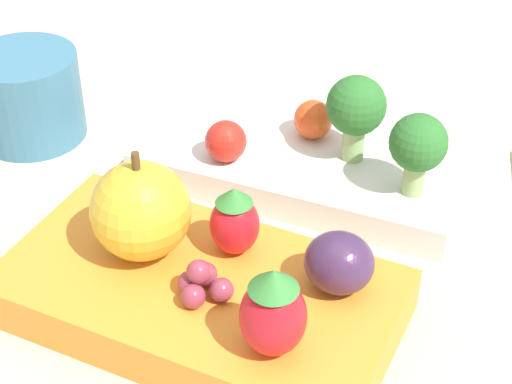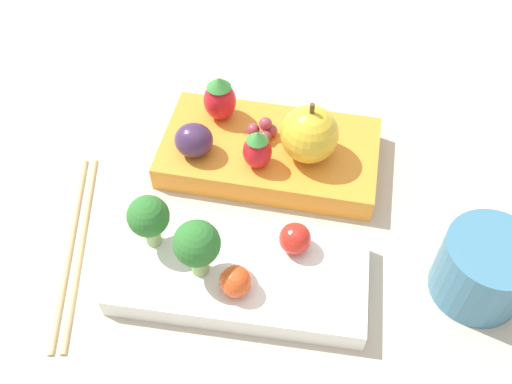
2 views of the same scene
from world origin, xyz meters
name	(u,v)px [view 1 (image 1 of 2)]	position (x,y,z in m)	size (l,w,h in m)	color
ground_plane	(251,234)	(0.00, 0.00, 0.00)	(4.00, 4.00, 0.00)	#BCB29E
bento_box_savoury	(302,166)	(0.01, 0.07, 0.01)	(0.22, 0.12, 0.02)	white
bento_box_fruit	(200,296)	(-0.01, -0.08, 0.01)	(0.23, 0.14, 0.03)	orange
broccoli_floret_0	(356,109)	(0.05, 0.07, 0.06)	(0.04, 0.04, 0.06)	#93B770
broccoli_floret_1	(418,146)	(0.09, 0.04, 0.06)	(0.04, 0.04, 0.05)	#93B770
cherry_tomato_0	(226,141)	(-0.03, 0.04, 0.04)	(0.03, 0.03, 0.03)	red
cherry_tomato_1	(313,120)	(0.02, 0.09, 0.04)	(0.03, 0.03, 0.03)	#DB4C1E
apple	(141,211)	(-0.04, -0.06, 0.05)	(0.06, 0.06, 0.07)	gold
strawberry_0	(234,221)	(0.01, -0.05, 0.05)	(0.03, 0.03, 0.04)	red
strawberry_1	(273,312)	(0.05, -0.11, 0.05)	(0.03, 0.03, 0.05)	red
plum	(339,263)	(0.07, -0.06, 0.04)	(0.04, 0.03, 0.03)	#42284C
grape_cluster	(205,284)	(0.00, -0.09, 0.04)	(0.03, 0.03, 0.02)	#93384C
drinking_cup	(28,96)	(-0.19, 0.06, 0.03)	(0.08, 0.08, 0.06)	teal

